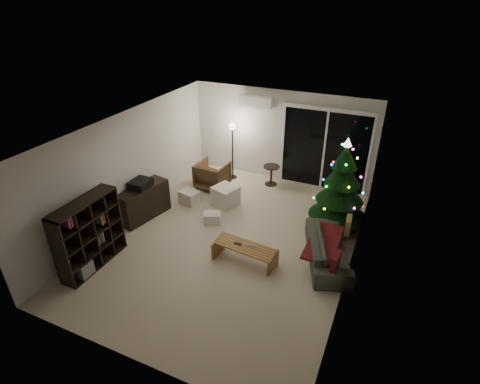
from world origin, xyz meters
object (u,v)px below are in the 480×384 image
object	(u,v)px
media_cabinet	(143,202)
sofa	(328,248)
christmas_tree	(342,184)
armchair	(212,175)
bookshelf	(82,232)
coffee_table	(245,254)

from	to	relation	value
media_cabinet	sofa	world-z (taller)	media_cabinet
christmas_tree	sofa	bearing A→B (deg)	-86.33
media_cabinet	armchair	size ratio (longest dim) A/B	1.59
media_cabinet	sofa	distance (m)	4.31
christmas_tree	bookshelf	bearing A→B (deg)	-141.57
armchair	christmas_tree	bearing A→B (deg)	174.23
sofa	coffee_table	distance (m)	1.65
bookshelf	coffee_table	size ratio (longest dim) A/B	1.15
armchair	sofa	world-z (taller)	armchair
media_cabinet	coffee_table	world-z (taller)	media_cabinet
media_cabinet	sofa	size ratio (longest dim) A/B	0.69
armchair	sofa	bearing A→B (deg)	154.60
bookshelf	sofa	distance (m)	4.76
bookshelf	sofa	xyz separation A→B (m)	(4.30, 1.99, -0.44)
media_cabinet	armchair	world-z (taller)	media_cabinet
media_cabinet	christmas_tree	bearing A→B (deg)	31.61
armchair	bookshelf	bearing A→B (deg)	80.00
bookshelf	media_cabinet	distance (m)	1.85
bookshelf	christmas_tree	world-z (taller)	christmas_tree
coffee_table	christmas_tree	bearing A→B (deg)	63.02
christmas_tree	armchair	bearing A→B (deg)	172.53
bookshelf	armchair	bearing A→B (deg)	96.68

